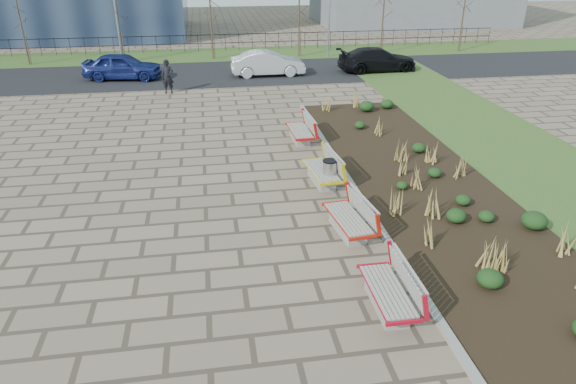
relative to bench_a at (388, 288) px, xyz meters
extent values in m
plane|color=#7D6A56|center=(-3.00, 1.22, -0.50)|extent=(120.00, 120.00, 0.00)
cube|color=black|center=(3.25, 6.22, -0.45)|extent=(4.50, 18.00, 0.10)
cube|color=gray|center=(0.92, 6.22, -0.42)|extent=(0.16, 18.00, 0.15)
cube|color=#33511E|center=(8.00, 6.22, -0.48)|extent=(5.00, 38.00, 0.04)
cube|color=#33511E|center=(-3.00, 29.22, -0.48)|extent=(80.00, 5.00, 0.04)
cube|color=black|center=(-3.00, 23.22, -0.49)|extent=(80.00, 7.00, 0.02)
cylinder|color=#B2B2B7|center=(0.18, 6.23, -0.04)|extent=(0.46, 0.46, 0.92)
imported|color=black|center=(-5.57, 19.05, 0.38)|extent=(0.71, 0.53, 1.77)
imported|color=navy|center=(-8.34, 22.63, 0.27)|extent=(4.62, 2.36, 1.51)
imported|color=#B3B7BC|center=(0.14, 22.26, 0.24)|extent=(4.40, 1.56, 1.45)
imported|color=black|center=(7.00, 22.38, 0.23)|extent=(5.03, 2.31, 1.43)
camera|label=1|loc=(-3.53, -8.56, 6.66)|focal=32.00mm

